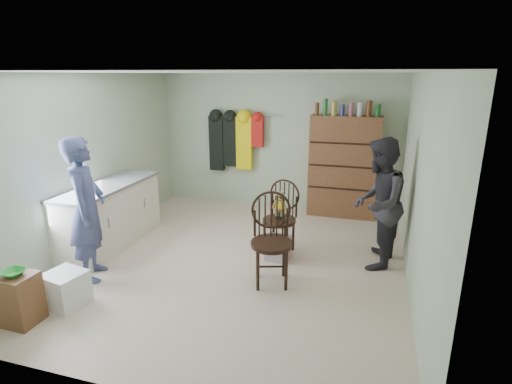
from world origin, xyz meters
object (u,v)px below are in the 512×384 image
(chair_front, at_px, (281,212))
(chair_far, at_px, (271,235))
(counter, at_px, (110,215))
(dresser, at_px, (344,166))

(chair_front, height_order, chair_far, chair_far)
(chair_front, relative_size, chair_far, 0.93)
(counter, relative_size, chair_front, 1.77)
(counter, relative_size, chair_far, 1.65)
(chair_far, height_order, dresser, dresser)
(chair_front, relative_size, dresser, 0.51)
(chair_front, distance_m, dresser, 1.99)
(counter, height_order, chair_far, chair_far)
(counter, distance_m, dresser, 3.96)
(chair_front, xyz_separation_m, chair_far, (0.08, -0.87, 0.01))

